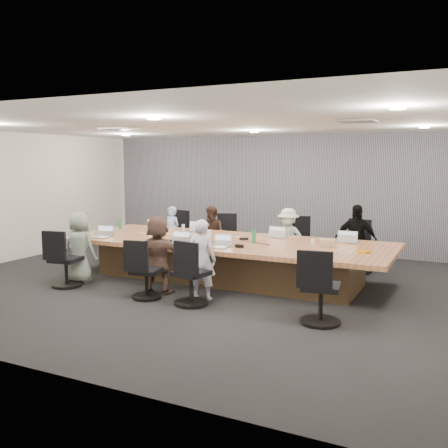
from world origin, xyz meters
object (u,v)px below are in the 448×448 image
at_px(laptop_3, 350,241).
at_px(bottle_green_right, 254,236).
at_px(stapler, 239,246).
at_px(mug_brown, 103,230).
at_px(laptop_6, 218,247).
at_px(bottle_green_left, 120,224).
at_px(laptop_2, 279,236).
at_px(person_0, 172,232).
at_px(person_2, 288,239).
at_px(conference_table, 226,258).
at_px(chair_5, 146,276).
at_px(person_3, 356,240).
at_px(laptop_4, 99,237).
at_px(chair_2, 293,245).
at_px(laptop_0, 158,228).
at_px(person_6, 202,259).
at_px(chair_0, 180,237).
at_px(bottle_clear, 183,229).
at_px(chair_3, 359,251).
at_px(snack_packet, 364,252).
at_px(person_1, 213,234).
at_px(person_4, 79,247).
at_px(laptop_5, 176,244).
at_px(chair_7, 321,293).
at_px(person_5, 158,254).
at_px(canvas_bag, 327,243).
at_px(laptop_1, 201,231).
at_px(chair_4, 66,264).
at_px(chair_6, 191,278).
at_px(chair_1, 220,241).

relative_size(laptop_3, bottle_green_right, 1.39).
bearing_deg(stapler, mug_brown, 166.07).
distance_m(laptop_6, bottle_green_left, 3.07).
bearing_deg(laptop_2, person_0, -1.91).
xyz_separation_m(person_2, stapler, (-0.19, -1.98, 0.15)).
distance_m(conference_table, person_0, 2.44).
distance_m(chair_5, person_3, 4.07).
bearing_deg(person_3, laptop_4, -154.88).
bearing_deg(chair_2, laptop_0, 3.69).
height_order(person_2, laptop_6, person_2).
bearing_deg(person_6, stapler, -118.36).
distance_m(chair_0, bottle_clear, 1.78).
height_order(laptop_0, laptop_4, same).
xyz_separation_m(chair_3, snack_packet, (0.44, -1.90, 0.33)).
height_order(laptop_0, person_6, person_6).
bearing_deg(person_1, person_2, -6.16).
distance_m(person_4, snack_packet, 4.95).
bearing_deg(laptop_3, person_4, 25.07).
relative_size(laptop_0, bottle_green_left, 1.18).
distance_m(laptop_5, laptop_6, 0.82).
distance_m(chair_7, person_0, 5.24).
bearing_deg(person_1, laptop_0, -158.49).
height_order(person_1, person_5, person_5).
bearing_deg(bottle_green_left, stapler, -16.03).
xyz_separation_m(laptop_5, canvas_bag, (2.45, 0.89, 0.06)).
relative_size(stapler, snack_packet, 0.83).
height_order(chair_5, bottle_green_right, bottle_green_right).
distance_m(laptop_1, snack_packet, 3.64).
relative_size(laptop_0, person_6, 0.22).
height_order(chair_4, person_2, person_2).
relative_size(person_1, mug_brown, 9.86).
bearing_deg(snack_packet, person_4, -166.59).
xyz_separation_m(conference_table, chair_6, (0.22, -1.70, 0.01)).
relative_size(laptop_2, canvas_bag, 1.47).
xyz_separation_m(chair_0, mug_brown, (-0.63, -1.97, 0.37)).
distance_m(person_0, laptop_2, 2.82).
bearing_deg(stapler, chair_1, 115.60).
xyz_separation_m(person_4, person_5, (1.69, -0.00, 0.02)).
relative_size(chair_0, laptop_6, 2.75).
bearing_deg(snack_packet, canvas_bag, 156.22).
height_order(chair_5, person_3, person_3).
bearing_deg(person_5, person_3, -143.93).
relative_size(chair_1, chair_7, 0.94).
height_order(laptop_2, laptop_4, same).
xyz_separation_m(person_4, bottle_green_right, (2.87, 1.27, 0.23)).
xyz_separation_m(chair_7, mug_brown, (-4.89, 1.43, 0.37)).
height_order(chair_3, laptop_3, chair_3).
xyz_separation_m(laptop_3, snack_packet, (0.44, -1.00, 0.01)).
bearing_deg(bottle_green_left, chair_5, -44.20).
bearing_deg(laptop_2, person_5, 67.58).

